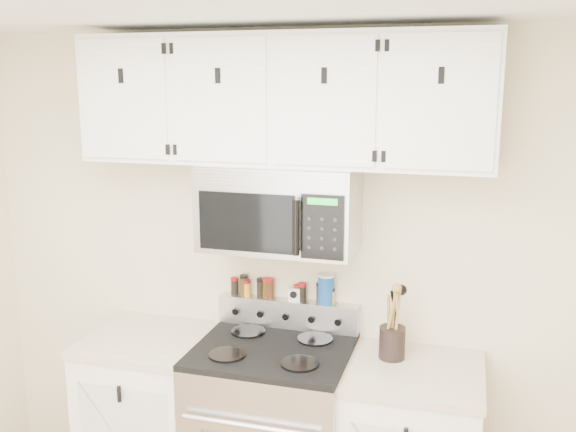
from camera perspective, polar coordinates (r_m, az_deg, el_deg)
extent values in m
cube|color=beige|center=(3.41, 0.20, -4.90)|extent=(3.50, 0.01, 2.50)
cube|color=black|center=(3.23, -1.39, -11.85)|extent=(0.76, 0.65, 0.03)
cube|color=#B7B7BA|center=(3.45, 0.04, -8.64)|extent=(0.76, 0.08, 0.15)
cylinder|color=black|center=(3.15, -5.43, -12.16)|extent=(0.18, 0.18, 0.01)
cylinder|color=black|center=(3.05, 1.05, -12.99)|extent=(0.18, 0.18, 0.01)
cylinder|color=black|center=(3.41, -3.56, -10.20)|extent=(0.18, 0.18, 0.01)
cylinder|color=black|center=(3.31, 2.42, -10.86)|extent=(0.18, 0.18, 0.01)
cube|color=white|center=(3.72, -11.90, -17.24)|extent=(0.62, 0.60, 0.88)
cube|color=#B8A58C|center=(3.52, -12.23, -10.69)|extent=(0.64, 0.62, 0.04)
cube|color=#B8A58C|center=(3.15, 11.15, -13.45)|extent=(0.64, 0.62, 0.04)
cube|color=#9E9EA3|center=(3.15, -0.72, 0.78)|extent=(0.76, 0.38, 0.42)
cube|color=#B7B7BA|center=(2.93, -1.84, 3.32)|extent=(0.73, 0.01, 0.08)
cube|color=black|center=(3.00, -3.72, -0.57)|extent=(0.47, 0.01, 0.28)
cube|color=black|center=(2.90, 3.08, -1.01)|extent=(0.20, 0.01, 0.30)
cylinder|color=black|center=(2.89, 0.71, -1.03)|extent=(0.03, 0.03, 0.26)
cube|color=white|center=(3.11, -0.61, 10.31)|extent=(2.00, 0.33, 0.62)
cube|color=white|center=(3.25, -14.47, 10.01)|extent=(0.46, 0.01, 0.57)
cube|color=black|center=(3.25, -14.64, 11.97)|extent=(0.02, 0.01, 0.07)
cube|color=white|center=(3.03, -6.16, 10.19)|extent=(0.46, 0.01, 0.57)
cube|color=black|center=(3.02, -6.27, 12.30)|extent=(0.03, 0.01, 0.07)
cube|color=white|center=(2.88, 3.24, 10.15)|extent=(0.46, 0.01, 0.57)
cube|color=black|center=(2.87, 3.23, 12.37)|extent=(0.03, 0.01, 0.07)
cube|color=white|center=(2.81, 13.37, 9.80)|extent=(0.46, 0.01, 0.57)
cube|color=black|center=(2.80, 13.47, 12.07)|extent=(0.02, 0.01, 0.07)
cylinder|color=black|center=(3.20, 9.24, -11.05)|extent=(0.13, 0.13, 0.16)
cylinder|color=olive|center=(3.15, 9.31, -9.03)|extent=(0.01, 0.01, 0.29)
cylinder|color=olive|center=(3.14, 9.68, -8.95)|extent=(0.01, 0.01, 0.31)
cylinder|color=olive|center=(3.17, 8.95, -9.11)|extent=(0.01, 0.01, 0.27)
cylinder|color=black|center=(3.17, 9.54, -9.00)|extent=(0.01, 0.01, 0.28)
cylinder|color=olive|center=(3.13, 9.07, -9.06)|extent=(0.01, 0.01, 0.30)
cube|color=white|center=(3.40, 0.61, -6.94)|extent=(0.07, 0.06, 0.07)
cylinder|color=#164C9A|center=(3.35, 3.39, -6.58)|extent=(0.09, 0.09, 0.15)
cylinder|color=white|center=(3.33, 3.41, -5.28)|extent=(0.09, 0.09, 0.01)
cylinder|color=black|center=(3.50, -4.77, -6.36)|extent=(0.04, 0.04, 0.08)
cylinder|color=#970B0C|center=(3.49, -4.78, -5.61)|extent=(0.04, 0.04, 0.02)
cylinder|color=#412D0F|center=(3.48, -3.93, -6.30)|extent=(0.04, 0.04, 0.10)
cylinder|color=black|center=(3.47, -3.94, -5.40)|extent=(0.04, 0.04, 0.02)
cylinder|color=orange|center=(3.48, -3.68, -6.54)|extent=(0.04, 0.04, 0.07)
cylinder|color=maroon|center=(3.47, -3.69, -5.85)|extent=(0.04, 0.04, 0.02)
cylinder|color=black|center=(3.46, -2.46, -6.53)|extent=(0.04, 0.04, 0.09)
cylinder|color=black|center=(3.44, -2.47, -5.70)|extent=(0.04, 0.04, 0.02)
cylinder|color=#3F2B0F|center=(3.45, -1.96, -6.54)|extent=(0.04, 0.04, 0.09)
cylinder|color=#AF0D1E|center=(3.43, -1.96, -5.68)|extent=(0.04, 0.04, 0.02)
cylinder|color=#462311|center=(3.44, -1.59, -6.58)|extent=(0.04, 0.04, 0.09)
cylinder|color=#A00C14|center=(3.42, -1.59, -5.71)|extent=(0.04, 0.04, 0.02)
cylinder|color=gold|center=(3.40, 0.83, -6.97)|extent=(0.04, 0.04, 0.07)
cylinder|color=#9E170C|center=(3.39, 0.83, -6.26)|extent=(0.04, 0.04, 0.02)
cylinder|color=black|center=(3.39, 1.25, -6.92)|extent=(0.05, 0.05, 0.08)
cylinder|color=maroon|center=(3.38, 1.25, -6.12)|extent=(0.05, 0.05, 0.02)
cylinder|color=#411F0F|center=(3.37, 2.85, -6.98)|extent=(0.04, 0.04, 0.09)
cylinder|color=black|center=(3.35, 2.86, -6.10)|extent=(0.04, 0.04, 0.02)
cylinder|color=gold|center=(3.36, 3.71, -7.10)|extent=(0.04, 0.04, 0.09)
cylinder|color=black|center=(3.34, 3.72, -6.25)|extent=(0.04, 0.04, 0.02)
cylinder|color=gold|center=(3.36, 3.81, -7.24)|extent=(0.04, 0.04, 0.07)
cylinder|color=black|center=(3.35, 3.82, -6.54)|extent=(0.04, 0.04, 0.02)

